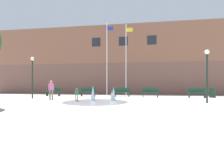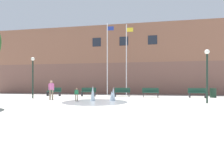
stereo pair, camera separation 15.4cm
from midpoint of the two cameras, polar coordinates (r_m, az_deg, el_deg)
ground_plane at (r=7.62m, az=-7.44°, el=-9.87°), size 100.00×100.00×0.00m
library_building at (r=25.07m, az=4.19°, el=7.19°), size 36.00×6.05×8.86m
splash_fountain at (r=13.34m, az=-3.73°, el=-4.01°), size 4.74×4.74×1.18m
park_bench_under_left_flagpole at (r=19.98m, az=-18.81°, el=-2.34°), size 1.60×0.44×0.91m
park_bench_center at (r=18.63m, az=-8.02°, el=-2.52°), size 1.60×0.44×0.91m
park_bench_under_right_flagpole at (r=17.91m, az=3.03°, el=-2.62°), size 1.60×0.44×0.91m
park_bench_near_trashcan at (r=17.61m, az=12.12°, el=-2.67°), size 1.60×0.44×0.91m
park_bench_far_right at (r=18.32m, az=25.70°, el=-2.56°), size 1.60×0.44×0.91m
teen_by_trashcan at (r=15.18m, az=-19.53°, el=-1.39°), size 0.50×0.36×1.59m
child_in_fountain at (r=13.47m, az=-11.78°, el=-3.08°), size 0.31×0.22×0.99m
flagpole_left at (r=20.29m, az=-1.83°, el=8.80°), size 0.80×0.10×8.30m
flagpole_right at (r=19.98m, az=4.45°, el=8.54°), size 0.80×0.10×8.03m
lamp_post_left_lane at (r=17.33m, az=-24.80°, el=3.81°), size 0.32×0.32×3.73m
lamp_post_right_lane at (r=13.51m, az=28.33°, el=4.67°), size 0.32×0.32×3.64m
trash_can at (r=19.23m, az=29.73°, el=-2.53°), size 0.56×0.56×0.90m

